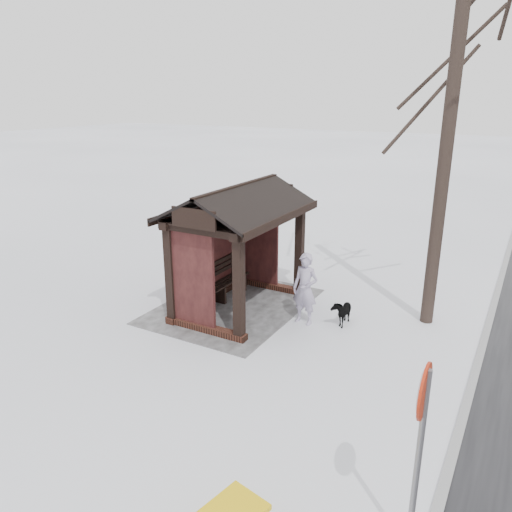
{
  "coord_description": "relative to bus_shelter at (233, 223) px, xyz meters",
  "views": [
    {
      "loc": [
        9.72,
        5.96,
        5.09
      ],
      "look_at": [
        0.6,
        0.8,
        1.66
      ],
      "focal_mm": 35.0,
      "sensor_mm": 36.0,
      "label": 1
    }
  ],
  "objects": [
    {
      "name": "kerb",
      "position": [
        0.0,
        5.66,
        -2.16
      ],
      "size": [
        120.0,
        0.15,
        0.06
      ],
      "primitive_type": "cube",
      "color": "gray",
      "rests_on": "ground"
    },
    {
      "name": "road_sign",
      "position": [
        4.95,
        5.44,
        -0.41
      ],
      "size": [
        0.63,
        0.09,
        2.45
      ],
      "rotation": [
        0.0,
        0.0,
        0.01
      ],
      "color": "slate",
      "rests_on": "ground"
    },
    {
      "name": "ground",
      "position": [
        0.0,
        0.16,
        -2.17
      ],
      "size": [
        120.0,
        120.0,
        0.0
      ],
      "primitive_type": "plane",
      "color": "white",
      "rests_on": "ground"
    },
    {
      "name": "tree_near",
      "position": [
        -1.5,
        4.36,
        3.99
      ],
      "size": [
        3.42,
        3.42,
        9.03
      ],
      "color": "black",
      "rests_on": "ground"
    },
    {
      "name": "bus_shelter",
      "position": [
        0.0,
        0.0,
        0.0
      ],
      "size": [
        3.6,
        2.4,
        3.09
      ],
      "color": "#3B1E15",
      "rests_on": "ground"
    },
    {
      "name": "dog",
      "position": [
        -0.4,
        2.67,
        -1.85
      ],
      "size": [
        0.76,
        0.38,
        0.63
      ],
      "primitive_type": "imported",
      "rotation": [
        0.0,
        0.0,
        1.62
      ],
      "color": "black",
      "rests_on": "ground"
    },
    {
      "name": "pedestrian",
      "position": [
        -0.02,
        1.89,
        -1.32
      ],
      "size": [
        0.45,
        0.65,
        1.68
      ],
      "primitive_type": "imported",
      "rotation": [
        0.0,
        0.0,
        1.49
      ],
      "color": "#ADA2BE",
      "rests_on": "ground"
    },
    {
      "name": "trampled_patch",
      "position": [
        0.0,
        -0.04,
        -2.16
      ],
      "size": [
        4.2,
        3.2,
        0.02
      ],
      "primitive_type": "cube",
      "color": "gray",
      "rests_on": "ground"
    }
  ]
}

